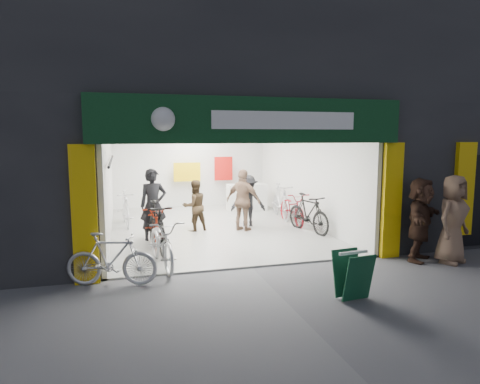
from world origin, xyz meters
name	(u,v)px	position (x,y,z in m)	size (l,w,h in m)	color
ground	(252,268)	(0.00, 0.00, 0.00)	(60.00, 60.00, 0.00)	#56565B
building	(233,85)	(0.91, 4.99, 4.31)	(17.00, 10.27, 8.00)	#232326
bike_left_front	(162,243)	(-1.80, 0.60, 0.52)	(0.69, 1.99, 1.05)	#B7B8BC
bike_left_midfront	(157,227)	(-1.80, 1.84, 0.60)	(0.56, 1.99, 1.20)	black
bike_left_midback	(155,225)	(-1.80, 2.44, 0.52)	(0.69, 1.98, 1.04)	#99220D
bike_left_back	(126,208)	(-2.48, 5.00, 0.55)	(0.52, 1.84, 1.10)	silver
bike_right_front	(308,213)	(2.50, 2.70, 0.56)	(0.53, 1.86, 1.12)	black
bike_right_mid	(292,208)	(2.50, 3.89, 0.51)	(0.67, 1.93, 1.02)	maroon
bike_right_back	(281,201)	(2.50, 4.87, 0.59)	(0.55, 1.96, 1.18)	#B6B6BB
parked_bike	(112,259)	(-2.80, -0.30, 0.50)	(0.47, 1.67, 1.00)	silver
customer_a	(153,205)	(-1.80, 2.89, 0.95)	(0.69, 0.46, 1.91)	black
customer_b	(195,206)	(-0.58, 3.70, 0.75)	(0.73, 0.57, 1.50)	#3A2B1A
customer_c	(248,201)	(1.06, 3.87, 0.79)	(1.02, 0.59, 1.58)	black
customer_d	(243,201)	(0.75, 3.31, 0.90)	(1.06, 0.44, 1.80)	#85634D
pedestrian_near	(453,219)	(4.28, -0.77, 0.96)	(0.94, 0.61, 1.92)	#80604A
pedestrian_far	(420,220)	(3.72, -0.45, 0.92)	(1.71, 0.54, 1.84)	#3D261B
sandwich_board	(353,274)	(1.12, -2.10, 0.44)	(0.57, 0.59, 0.81)	#114428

